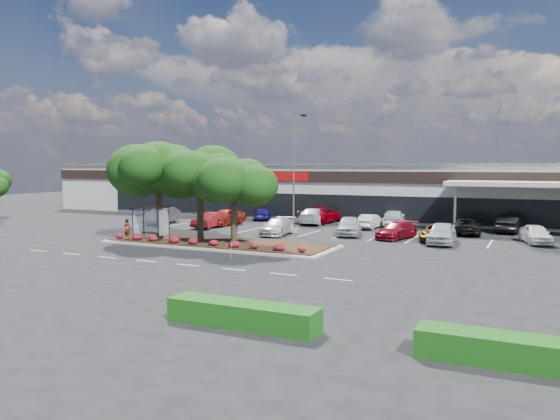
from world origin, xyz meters
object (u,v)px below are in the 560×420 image
at_px(light_pole, 295,180).
at_px(survey_stake, 231,249).
at_px(car_0, 162,216).
at_px(car_1, 211,220).

xyz_separation_m(light_pole, survey_stake, (1.90, -14.17, -4.06)).
bearing_deg(car_0, light_pole, -15.19).
bearing_deg(light_pole, survey_stake, -82.38).
height_order(car_0, car_1, car_0).
relative_size(car_0, car_1, 1.16).
height_order(light_pole, car_1, light_pole).
distance_m(survey_stake, car_0, 23.14).
xyz_separation_m(car_0, car_1, (6.45, -0.77, -0.12)).
distance_m(light_pole, car_1, 9.89).
distance_m(light_pole, car_0, 16.01).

